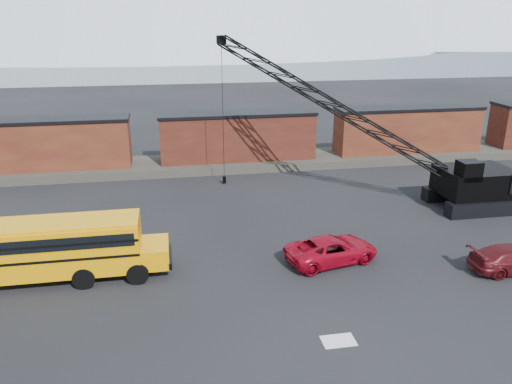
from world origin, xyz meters
TOP-DOWN VIEW (x-y plane):
  - ground at (0.00, 0.00)m, footprint 160.00×160.00m
  - gravel_berm at (0.00, 22.00)m, footprint 120.00×5.00m
  - boxcar_west_near at (-16.00, 22.00)m, footprint 13.70×3.10m
  - boxcar_mid at (0.00, 22.00)m, footprint 13.70×3.10m
  - boxcar_east_near at (16.00, 22.00)m, footprint 13.70×3.10m
  - snow_patch at (0.50, -4.00)m, footprint 1.40×0.90m
  - school_bus at (-12.36, 3.45)m, footprint 11.65×2.65m
  - red_pickup at (2.44, 2.89)m, footprint 5.54×3.42m
  - crawler_crane at (5.77, 13.18)m, footprint 19.87×10.68m

SIDE VIEW (x-z plane):
  - ground at x=0.00m, z-range 0.00..0.00m
  - snow_patch at x=0.50m, z-range 0.00..0.02m
  - gravel_berm at x=0.00m, z-range 0.00..0.70m
  - red_pickup at x=2.44m, z-range 0.00..1.43m
  - school_bus at x=-12.36m, z-range 0.20..3.39m
  - boxcar_west_near at x=-16.00m, z-range 0.68..4.85m
  - boxcar_mid at x=0.00m, z-range 0.68..4.85m
  - boxcar_east_near at x=16.00m, z-range 0.68..4.85m
  - crawler_crane at x=5.77m, z-range 0.86..12.47m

